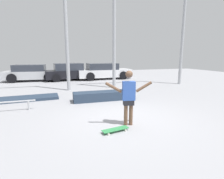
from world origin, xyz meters
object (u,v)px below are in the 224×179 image
skateboarder (129,95)px  parked_car_black (70,72)px  parked_car_white (104,71)px  manual_pad (18,99)px  grind_box (104,96)px  skateboard (115,129)px  parked_car_silver (32,73)px

skateboarder → parked_car_black: size_ratio=0.38×
parked_car_white → manual_pad: bearing=-133.5°
grind_box → skateboarder: bearing=-92.1°
manual_pad → parked_car_black: parked_car_black is taller
skateboard → manual_pad: 5.46m
parked_car_silver → skateboard: bearing=-69.8°
grind_box → parked_car_white: 7.51m
parked_car_black → grind_box: bearing=-88.1°
skateboarder → parked_car_silver: size_ratio=0.37×
grind_box → manual_pad: (-3.73, 1.12, -0.14)m
parked_car_silver → parked_car_black: size_ratio=1.02×
skateboard → parked_car_black: bearing=81.2°
parked_car_white → skateboard: bearing=-104.3°
manual_pad → parked_car_silver: parked_car_silver is taller
grind_box → parked_car_white: (1.94, 7.24, 0.46)m
parked_car_white → parked_car_silver: bearing=174.1°
parked_car_silver → grind_box: bearing=-59.5°
skateboard → manual_pad: bearing=114.3°
parked_car_black → parked_car_white: (2.86, -0.27, -0.00)m
skateboarder → parked_car_white: size_ratio=0.34×
skateboarder → grind_box: skateboarder is taller
skateboarder → grind_box: (0.11, 3.04, -0.69)m
skateboard → manual_pad: (-3.11, 4.49, -0.00)m
grind_box → parked_car_silver: parked_car_silver is taller
parked_car_black → parked_car_white: parked_car_black is taller
parked_car_silver → parked_car_black: parked_car_black is taller
skateboard → manual_pad: size_ratio=0.22×
manual_pad → parked_car_silver: bearing=91.4°
skateboard → parked_car_silver: (-3.27, 11.14, 0.58)m
skateboard → parked_car_silver: size_ratio=0.18×
skateboard → parked_car_silver: bearing=96.0°
grind_box → parked_car_silver: (-3.89, 7.77, 0.44)m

